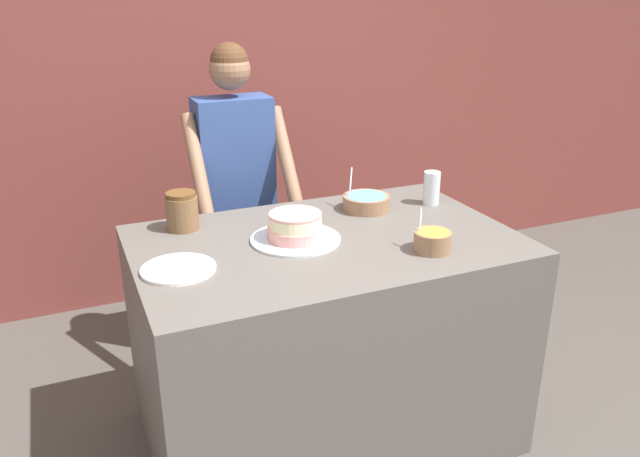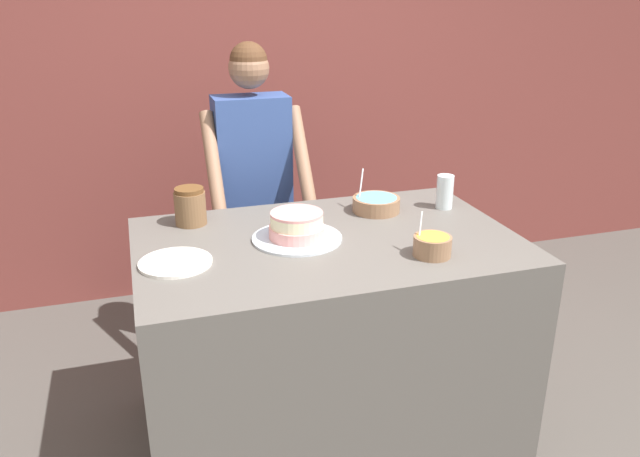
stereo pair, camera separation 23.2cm
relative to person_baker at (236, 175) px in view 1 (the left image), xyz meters
The scene contains 9 objects.
wall_back 0.89m from the person_baker, 81.19° to the left, with size 10.00×0.05×2.60m.
counter 0.96m from the person_baker, 81.04° to the right, with size 1.46×0.93×0.91m.
person_baker is the anchor object (origin of this frame).
cake 0.77m from the person_baker, 89.06° to the right, with size 0.35×0.35×0.11m.
frosting_bowl_blue 0.70m from the person_baker, 52.85° to the right, with size 0.20×0.20×0.18m.
frosting_bowl_orange 1.15m from the person_baker, 67.56° to the right, with size 0.14×0.14×0.15m.
drinking_glass 0.94m from the person_baker, 39.81° to the right, with size 0.07×0.07×0.15m.
ceramic_plate 0.97m from the person_baker, 117.83° to the right, with size 0.26×0.26×0.01m.
stoneware_jar 0.60m from the person_baker, 126.83° to the right, with size 0.13×0.13×0.15m.
Camera 1 is at (-0.90, -1.56, 1.82)m, focal length 35.00 mm.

